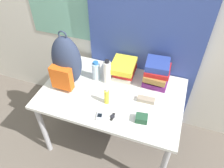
# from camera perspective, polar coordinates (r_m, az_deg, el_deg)

# --- Properties ---
(wall_back) EXTENTS (6.00, 0.06, 2.50)m
(wall_back) POSITION_cam_1_polar(r_m,az_deg,el_deg) (2.05, 4.72, 18.07)
(wall_back) COLOR silver
(wall_back) RESTS_ON ground_plane
(curtain_blue) EXTENTS (1.08, 0.04, 2.50)m
(curtain_blue) POSITION_cam_1_polar(r_m,az_deg,el_deg) (1.97, 9.00, 16.62)
(curtain_blue) COLOR #384C93
(curtain_blue) RESTS_ON ground_plane
(desk) EXTENTS (1.27, 0.82, 0.72)m
(desk) POSITION_cam_1_polar(r_m,az_deg,el_deg) (2.02, 0.00, -3.74)
(desk) COLOR silver
(desk) RESTS_ON ground_plane
(backpack) EXTENTS (0.27, 0.26, 0.54)m
(backpack) POSITION_cam_1_polar(r_m,az_deg,el_deg) (1.96, -11.84, 5.49)
(backpack) COLOR #2D3851
(backpack) RESTS_ON desk
(book_stack_left) EXTENTS (0.23, 0.29, 0.15)m
(book_stack_left) POSITION_cam_1_polar(r_m,az_deg,el_deg) (2.09, 3.15, 3.91)
(book_stack_left) COLOR silver
(book_stack_left) RESTS_ON desk
(book_stack_center) EXTENTS (0.23, 0.27, 0.23)m
(book_stack_center) POSITION_cam_1_polar(r_m,az_deg,el_deg) (2.03, 11.68, 2.89)
(book_stack_center) COLOR #6B2370
(book_stack_center) RESTS_ON desk
(water_bottle) EXTENTS (0.07, 0.07, 0.20)m
(water_bottle) POSITION_cam_1_polar(r_m,az_deg,el_deg) (2.05, -4.19, 3.41)
(water_bottle) COLOR silver
(water_bottle) RESTS_ON desk
(sports_bottle) EXTENTS (0.07, 0.07, 0.25)m
(sports_bottle) POSITION_cam_1_polar(r_m,az_deg,el_deg) (1.99, -1.27, 3.17)
(sports_bottle) COLOR white
(sports_bottle) RESTS_ON desk
(sunscreen_bottle) EXTENTS (0.04, 0.04, 0.16)m
(sunscreen_bottle) POSITION_cam_1_polar(r_m,az_deg,el_deg) (1.82, -1.32, -3.30)
(sunscreen_bottle) COLOR yellow
(sunscreen_bottle) RESTS_ON desk
(cell_phone) EXTENTS (0.07, 0.09, 0.02)m
(cell_phone) POSITION_cam_1_polar(r_m,az_deg,el_deg) (1.78, -3.20, -8.34)
(cell_phone) COLOR #B7BCC6
(cell_phone) RESTS_ON desk
(sunglasses_case) EXTENTS (0.15, 0.06, 0.04)m
(sunglasses_case) POSITION_cam_1_polar(r_m,az_deg,el_deg) (1.90, 8.87, -4.08)
(sunglasses_case) COLOR gray
(sunglasses_case) RESTS_ON desk
(camera_pouch) EXTENTS (0.10, 0.09, 0.06)m
(camera_pouch) POSITION_cam_1_polar(r_m,az_deg,el_deg) (1.75, 7.71, -8.89)
(camera_pouch) COLOR #234C33
(camera_pouch) RESTS_ON desk
(wristwatch) EXTENTS (0.04, 0.08, 0.01)m
(wristwatch) POSITION_cam_1_polar(r_m,az_deg,el_deg) (1.77, 0.13, -8.51)
(wristwatch) COLOR black
(wristwatch) RESTS_ON desk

